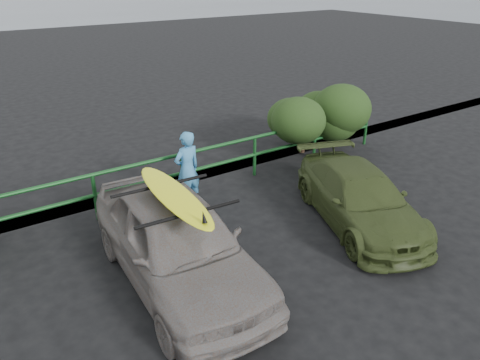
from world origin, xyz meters
The scene contains 8 objects.
ground centered at (0.00, 0.00, 0.00)m, with size 80.00×80.00×0.00m, color black.
guardrail centered at (0.00, 5.00, 0.52)m, with size 14.00×0.08×1.04m, color #164D1E, non-canonical shape.
shrub_right centered at (5.00, 5.50, 0.98)m, with size 3.20×2.40×1.95m, color #233D16, non-canonical shape.
sedan centered at (-0.58, 2.19, 0.75)m, with size 1.77×4.39×1.50m, color slate.
olive_vehicle centered at (3.33, 1.88, 0.56)m, with size 1.57×3.85×1.12m, color #38471F.
man centered at (0.86, 4.50, 0.85)m, with size 0.62×0.41×1.69m, color #408CC1.
roof_rack centered at (-0.58, 2.19, 1.52)m, with size 1.65×1.16×0.06m, color black, non-canonical shape.
surfboard centered at (-0.58, 2.19, 1.59)m, with size 0.52×2.51×0.07m, color #F4FF1A.
Camera 1 is at (-3.35, -3.67, 4.77)m, focal length 35.00 mm.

